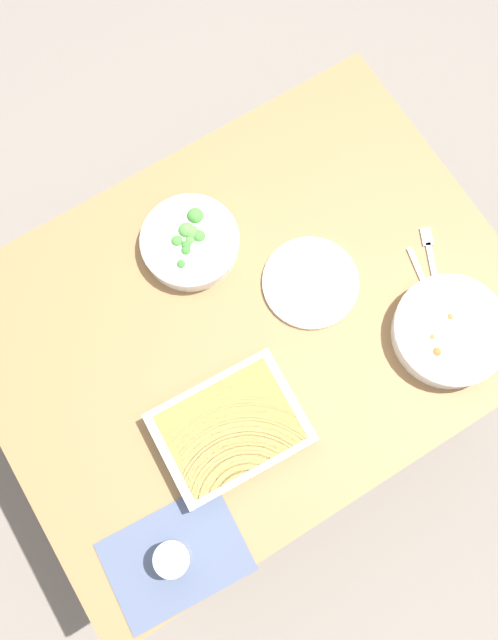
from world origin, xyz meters
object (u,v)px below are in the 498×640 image
object	(u,v)px
stew_bowl	(450,331)
baking_dish	(230,429)
side_plate	(310,281)
spoon_by_stew	(428,292)
fork_on_table	(431,258)
broccoli_bowl	(190,242)
drink_cup	(174,558)

from	to	relation	value
stew_bowl	baking_dish	world-z (taller)	same
side_plate	spoon_by_stew	xyz separation A→B (m)	(0.22, -0.16, -0.00)
fork_on_table	baking_dish	bearing A→B (deg)	-170.93
baking_dish	broccoli_bowl	bearing A→B (deg)	70.96
side_plate	baking_dish	bearing A→B (deg)	-149.48
broccoli_bowl	spoon_by_stew	bearing A→B (deg)	-43.29
broccoli_bowl	spoon_by_stew	size ratio (longest dim) A/B	1.29
spoon_by_stew	fork_on_table	bearing A→B (deg)	50.17
stew_bowl	broccoli_bowl	distance (m)	0.61
baking_dish	spoon_by_stew	size ratio (longest dim) A/B	1.78
baking_dish	fork_on_table	distance (m)	0.60
spoon_by_stew	stew_bowl	bearing A→B (deg)	-102.87
broccoli_bowl	fork_on_table	size ratio (longest dim) A/B	1.34
broccoli_bowl	spoon_by_stew	distance (m)	0.55
drink_cup	spoon_by_stew	size ratio (longest dim) A/B	0.49
spoon_by_stew	baking_dish	bearing A→B (deg)	-176.74
stew_bowl	broccoli_bowl	xyz separation A→B (m)	(-0.38, 0.48, -0.00)
stew_bowl	broccoli_bowl	bearing A→B (deg)	128.23
baking_dish	side_plate	bearing A→B (deg)	30.52
stew_bowl	baking_dish	size ratio (longest dim) A/B	0.82
fork_on_table	side_plate	bearing A→B (deg)	160.01
drink_cup	spoon_by_stew	world-z (taller)	drink_cup
stew_bowl	spoon_by_stew	xyz separation A→B (m)	(0.02, 0.10, -0.03)
stew_bowl	broccoli_bowl	size ratio (longest dim) A/B	1.12
baking_dish	side_plate	world-z (taller)	baking_dish
spoon_by_stew	fork_on_table	size ratio (longest dim) A/B	1.04
baking_dish	spoon_by_stew	world-z (taller)	baking_dish
side_plate	broccoli_bowl	bearing A→B (deg)	130.74
fork_on_table	stew_bowl	bearing A→B (deg)	-114.84
side_plate	fork_on_table	distance (m)	0.29
side_plate	fork_on_table	bearing A→B (deg)	-19.99
stew_bowl	spoon_by_stew	distance (m)	0.11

